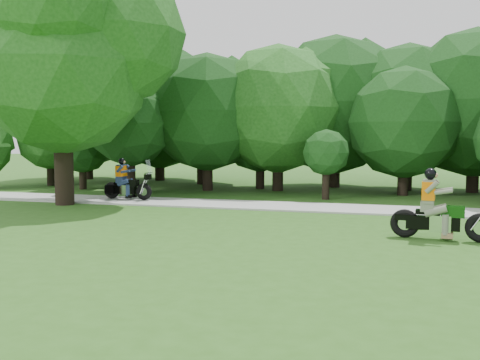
# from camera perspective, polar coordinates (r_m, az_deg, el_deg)

# --- Properties ---
(ground) EXTENTS (100.00, 100.00, 0.00)m
(ground) POSITION_cam_1_polar(r_m,az_deg,el_deg) (10.82, 10.35, -8.93)
(ground) COLOR #2A5418
(ground) RESTS_ON ground
(walkway) EXTENTS (60.00, 2.20, 0.06)m
(walkway) POSITION_cam_1_polar(r_m,az_deg,el_deg) (18.66, 12.67, -3.05)
(walkway) COLOR #9E9E99
(walkway) RESTS_ON ground
(tree_line) EXTENTS (40.10, 11.88, 7.37)m
(tree_line) POSITION_cam_1_polar(r_m,az_deg,el_deg) (25.21, 16.47, 7.18)
(tree_line) COLOR black
(tree_line) RESTS_ON ground
(big_tree_west) EXTENTS (8.64, 6.56, 9.96)m
(big_tree_west) POSITION_cam_1_polar(r_m,az_deg,el_deg) (21.02, -18.13, 13.37)
(big_tree_west) COLOR black
(big_tree_west) RESTS_ON ground
(chopper_motorcycle) EXTENTS (2.45, 0.75, 1.75)m
(chopper_motorcycle) POSITION_cam_1_polar(r_m,az_deg,el_deg) (13.89, 20.26, -3.37)
(chopper_motorcycle) COLOR black
(chopper_motorcycle) RESTS_ON ground
(touring_motorcycle) EXTENTS (2.10, 0.69, 1.60)m
(touring_motorcycle) POSITION_cam_1_polar(r_m,az_deg,el_deg) (21.14, -12.21, -0.45)
(touring_motorcycle) COLOR black
(touring_motorcycle) RESTS_ON walkway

